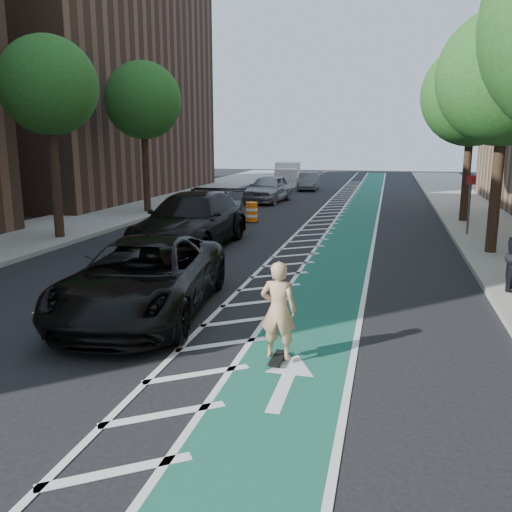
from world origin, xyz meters
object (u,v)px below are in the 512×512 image
(skateboarder, at_px, (278,310))
(barrel_a, at_px, (144,263))
(suv_far, at_px, (192,221))
(suv_near, at_px, (144,277))

(skateboarder, height_order, barrel_a, skateboarder)
(suv_far, bearing_deg, skateboarder, -60.71)
(skateboarder, bearing_deg, suv_near, -28.35)
(barrel_a, bearing_deg, skateboarder, -45.80)
(suv_far, height_order, barrel_a, suv_far)
(suv_near, bearing_deg, suv_far, 95.48)
(skateboarder, xyz_separation_m, suv_near, (-3.47, 1.98, -0.12))
(skateboarder, distance_m, barrel_a, 7.07)
(barrel_a, bearing_deg, suv_far, 92.60)
(skateboarder, xyz_separation_m, suv_far, (-5.11, 9.46, 0.01))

